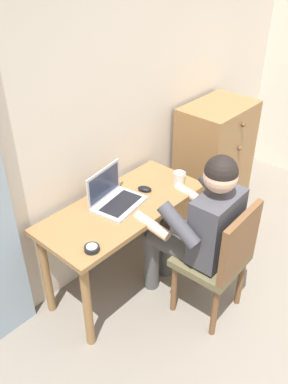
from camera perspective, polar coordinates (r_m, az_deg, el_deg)
name	(u,v)px	position (r m, az deg, el deg)	size (l,w,h in m)	color
wall_back	(109,107)	(2.81, -4.96, 11.84)	(4.80, 0.05, 2.50)	beige
desk	(123,219)	(2.78, -2.92, -3.82)	(1.18, 0.53, 0.71)	olive
dresser	(214,162)	(3.65, 9.73, 4.21)	(0.64, 0.47, 1.05)	olive
chair	(221,257)	(2.67, 10.70, -8.99)	(0.44, 0.42, 0.89)	brown
person_seated	(199,224)	(2.62, 7.67, -4.40)	(0.54, 0.60, 1.21)	#4C4C4C
laptop	(114,197)	(2.71, -4.20, -0.69)	(0.38, 0.30, 0.24)	#B7BABF
computer_mouse	(145,189)	(2.85, 0.15, 0.48)	(0.06, 0.10, 0.03)	black
desk_clock	(92,248)	(2.37, -7.31, -7.84)	(0.09, 0.09, 0.03)	black
coffee_mug	(179,178)	(2.92, 4.95, 1.99)	(0.12, 0.08, 0.09)	silver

